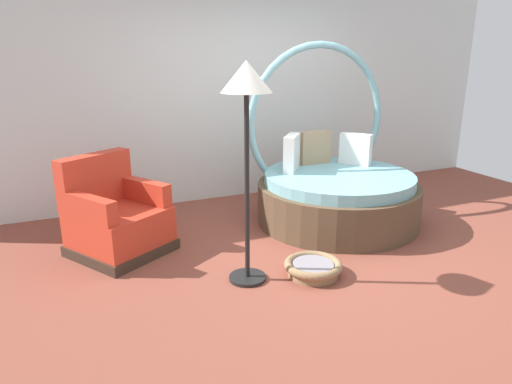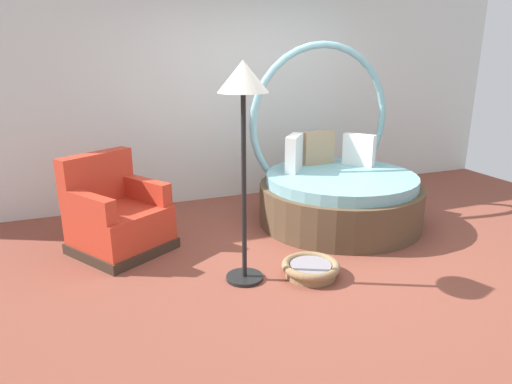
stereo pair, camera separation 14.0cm
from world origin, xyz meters
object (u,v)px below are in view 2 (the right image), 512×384
object	(u,v)px
round_daybed	(337,188)
pet_basket	(311,268)
floor_lamp	(243,99)
red_armchair	(116,218)

from	to	relation	value
round_daybed	pet_basket	size ratio (longest dim) A/B	3.92
pet_basket	floor_lamp	size ratio (longest dim) A/B	0.28
round_daybed	pet_basket	bearing A→B (deg)	-129.51
round_daybed	red_armchair	xyz separation A→B (m)	(-2.43, 0.08, -0.06)
red_armchair	round_daybed	bearing A→B (deg)	-1.99
pet_basket	floor_lamp	world-z (taller)	floor_lamp
pet_basket	round_daybed	bearing A→B (deg)	50.49
red_armchair	pet_basket	xyz separation A→B (m)	(1.50, -1.21, -0.26)
round_daybed	pet_basket	world-z (taller)	round_daybed
red_armchair	pet_basket	distance (m)	1.94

